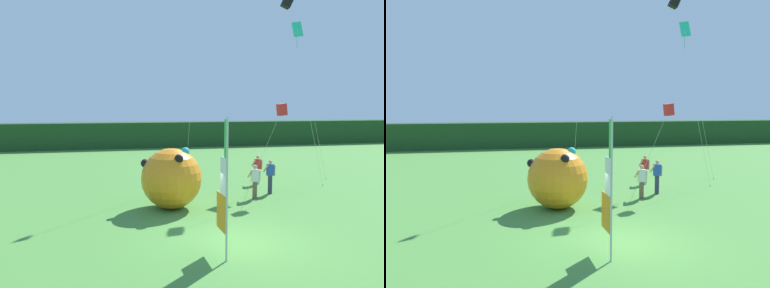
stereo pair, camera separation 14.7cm
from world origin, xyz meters
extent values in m
plane|color=#478438|center=(0.00, 0.00, 0.00)|extent=(120.00, 120.00, 0.00)
cube|color=#1E421E|center=(0.00, 29.07, 1.30)|extent=(80.00, 2.40, 2.61)
cylinder|color=#B7B7BC|center=(-0.82, -1.58, 2.10)|extent=(0.06, 0.06, 4.19)
cube|color=orange|center=(-0.82, -1.06, 1.31)|extent=(0.02, 0.97, 1.12)
cube|color=white|center=(-0.82, -1.25, 2.43)|extent=(0.02, 0.60, 1.12)
cube|color=green|center=(-0.82, -1.43, 3.55)|extent=(0.02, 0.23, 1.12)
cylinder|color=#2D334C|center=(3.95, 6.21, 0.47)|extent=(0.22, 0.22, 0.93)
cube|color=#284CA8|center=(3.95, 6.21, 1.22)|extent=(0.36, 0.20, 0.57)
sphere|color=tan|center=(3.95, 6.21, 1.63)|extent=(0.20, 0.20, 0.20)
cylinder|color=tan|center=(3.72, 6.27, 1.28)|extent=(0.09, 0.48, 0.42)
cylinder|color=tan|center=(4.18, 6.22, 1.18)|extent=(0.09, 0.14, 0.56)
cylinder|color=#B7B2A3|center=(4.25, 8.62, 0.44)|extent=(0.22, 0.22, 0.87)
cube|color=red|center=(4.25, 8.62, 1.15)|extent=(0.36, 0.20, 0.55)
sphere|color=tan|center=(4.25, 8.62, 1.54)|extent=(0.20, 0.20, 0.20)
cylinder|color=tan|center=(4.02, 8.68, 1.20)|extent=(0.09, 0.48, 0.42)
cylinder|color=tan|center=(4.48, 8.62, 1.10)|extent=(0.09, 0.14, 0.56)
cylinder|color=brown|center=(2.80, 5.39, 0.42)|extent=(0.22, 0.22, 0.83)
cube|color=white|center=(2.80, 5.39, 1.13)|extent=(0.36, 0.20, 0.59)
sphere|color=tan|center=(2.80, 5.39, 1.54)|extent=(0.20, 0.20, 0.20)
cylinder|color=tan|center=(2.57, 5.45, 1.19)|extent=(0.09, 0.48, 0.42)
cylinder|color=tan|center=(3.03, 5.40, 1.10)|extent=(0.09, 0.14, 0.56)
sphere|color=orange|center=(-1.39, 4.51, 1.32)|extent=(2.64, 2.64, 2.64)
sphere|color=black|center=(-1.22, 3.64, 2.30)|extent=(0.37, 0.37, 0.37)
sphere|color=#23B2C6|center=(-0.79, 4.42, 2.49)|extent=(0.37, 0.37, 0.37)
sphere|color=black|center=(-2.50, 4.74, 1.99)|extent=(0.37, 0.37, 0.37)
cylinder|color=brown|center=(0.33, 9.92, 0.04)|extent=(0.03, 0.03, 0.08)
cylinder|color=silver|center=(0.60, 9.37, 5.24)|extent=(0.55, 1.12, 10.48)
cylinder|color=brown|center=(3.20, 7.33, 0.04)|extent=(0.03, 0.03, 0.08)
cylinder|color=silver|center=(3.78, 6.63, 2.12)|extent=(1.19, 1.40, 4.25)
cube|color=red|center=(4.37, 5.94, 4.25)|extent=(0.48, 0.42, 0.61)
cylinder|color=brown|center=(8.86, 9.13, 0.04)|extent=(0.03, 0.03, 0.08)
cylinder|color=silver|center=(8.05, 9.64, 4.49)|extent=(1.64, 1.04, 8.98)
cube|color=#23B2C6|center=(7.24, 10.15, 8.97)|extent=(0.66, 0.74, 0.82)
cylinder|color=#23B2C6|center=(7.24, 10.15, 8.18)|extent=(0.02, 0.02, 0.70)
cylinder|color=brown|center=(7.59, 7.33, 0.04)|extent=(0.03, 0.03, 0.08)
cylinder|color=silver|center=(6.61, 7.77, 5.02)|extent=(1.96, 0.90, 10.05)
cube|color=black|center=(5.64, 8.21, 10.05)|extent=(0.75, 0.54, 0.81)
camera|label=1|loc=(-4.20, -12.15, 4.55)|focal=37.07mm
camera|label=2|loc=(-4.06, -12.18, 4.55)|focal=37.07mm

